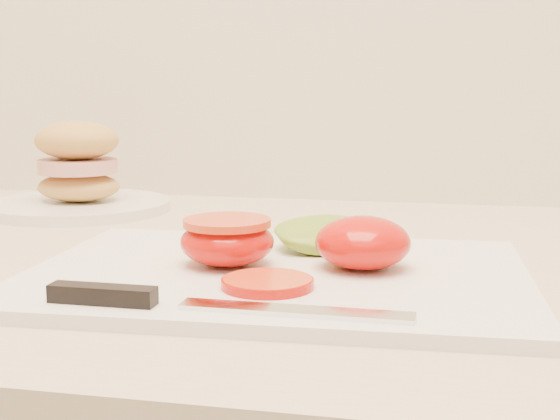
# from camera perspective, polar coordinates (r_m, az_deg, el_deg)

# --- Properties ---
(cutting_board) EXTENTS (0.39, 0.29, 0.01)m
(cutting_board) POSITION_cam_1_polar(r_m,az_deg,el_deg) (0.60, -0.20, -4.83)
(cutting_board) COLOR white
(cutting_board) RESTS_ON counter
(tomato_half_dome) EXTENTS (0.07, 0.07, 0.04)m
(tomato_half_dome) POSITION_cam_1_polar(r_m,az_deg,el_deg) (0.61, 6.07, -2.38)
(tomato_half_dome) COLOR #D90204
(tomato_half_dome) RESTS_ON cutting_board
(tomato_half_cut) EXTENTS (0.07, 0.07, 0.04)m
(tomato_half_cut) POSITION_cam_1_polar(r_m,az_deg,el_deg) (0.61, -3.89, -2.18)
(tomato_half_cut) COLOR #D90204
(tomato_half_cut) RESTS_ON cutting_board
(tomato_slice_0) EXTENTS (0.06, 0.06, 0.01)m
(tomato_slice_0) POSITION_cam_1_polar(r_m,az_deg,el_deg) (0.55, -0.92, -5.35)
(tomato_slice_0) COLOR #E24D23
(tomato_slice_0) RESTS_ON cutting_board
(lettuce_leaf_0) EXTENTS (0.13, 0.13, 0.02)m
(lettuce_leaf_0) POSITION_cam_1_polar(r_m,az_deg,el_deg) (0.68, 3.68, -1.84)
(lettuce_leaf_0) COLOR #80B22F
(lettuce_leaf_0) RESTS_ON cutting_board
(knife) EXTENTS (0.24, 0.02, 0.01)m
(knife) POSITION_cam_1_polar(r_m,az_deg,el_deg) (0.51, -7.60, -6.60)
(knife) COLOR silver
(knife) RESTS_ON cutting_board
(sandwich_plate) EXTENTS (0.21, 0.21, 0.11)m
(sandwich_plate) POSITION_cam_1_polar(r_m,az_deg,el_deg) (0.95, -14.53, 2.15)
(sandwich_plate) COLOR white
(sandwich_plate) RESTS_ON counter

